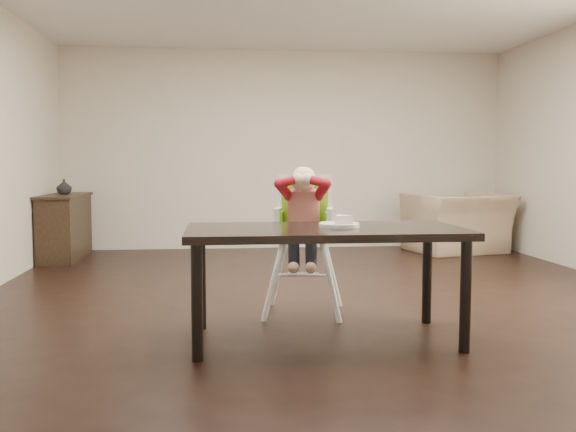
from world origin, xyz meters
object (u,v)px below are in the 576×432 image
armchair (458,213)px  dining_table (325,240)px  high_chair (304,210)px  sideboard (65,227)px

armchair → dining_table: bearing=45.7°
high_chair → armchair: bearing=63.1°
high_chair → sideboard: high_chair is taller
dining_table → sideboard: 4.64m
high_chair → armchair: high_chair is taller
high_chair → armchair: 4.02m
dining_table → armchair: armchair is taller
armchair → sideboard: armchair is taller
high_chair → armchair: (2.45, 3.18, -0.29)m
dining_table → armchair: (2.42, 3.96, -0.15)m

